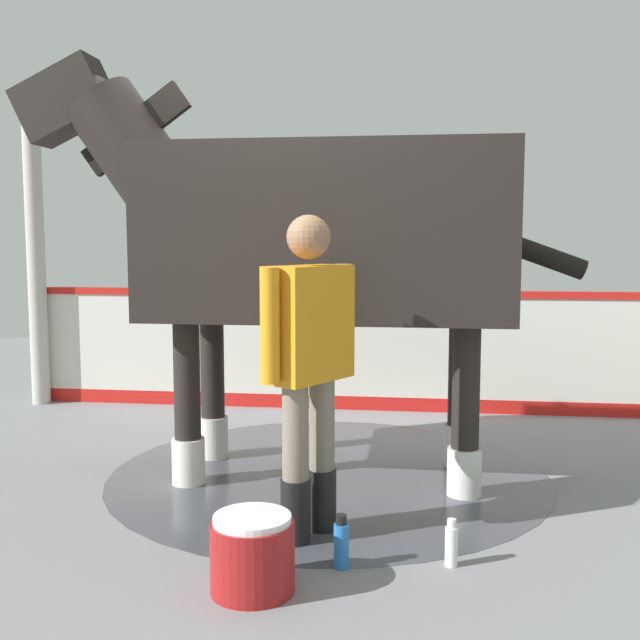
{
  "coord_description": "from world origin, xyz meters",
  "views": [
    {
      "loc": [
        -4.13,
        2.44,
        1.49
      ],
      "look_at": [
        -0.49,
        0.36,
        1.04
      ],
      "focal_mm": 42.57,
      "sensor_mm": 36.0,
      "label": 1
    }
  ],
  "objects_px": {
    "wash_bucket": "(252,554)",
    "handler": "(309,356)",
    "bottle_shampoo": "(451,544)",
    "horse": "(311,235)",
    "bottle_spray": "(341,544)"
  },
  "relations": [
    {
      "from": "wash_bucket",
      "to": "horse",
      "type": "bearing_deg",
      "value": -37.79
    },
    {
      "from": "wash_bucket",
      "to": "bottle_spray",
      "type": "distance_m",
      "value": 0.45
    },
    {
      "from": "bottle_spray",
      "to": "horse",
      "type": "bearing_deg",
      "value": -23.38
    },
    {
      "from": "handler",
      "to": "bottle_spray",
      "type": "height_order",
      "value": "handler"
    },
    {
      "from": "handler",
      "to": "bottle_shampoo",
      "type": "relative_size",
      "value": 7.25
    },
    {
      "from": "wash_bucket",
      "to": "bottle_shampoo",
      "type": "bearing_deg",
      "value": -103.95
    },
    {
      "from": "wash_bucket",
      "to": "handler",
      "type": "bearing_deg",
      "value": -50.49
    },
    {
      "from": "wash_bucket",
      "to": "bottle_spray",
      "type": "xyz_separation_m",
      "value": [
        0.01,
        -0.45,
        -0.05
      ]
    },
    {
      "from": "horse",
      "to": "handler",
      "type": "relative_size",
      "value": 1.83
    },
    {
      "from": "horse",
      "to": "bottle_shampoo",
      "type": "distance_m",
      "value": 2.07
    },
    {
      "from": "handler",
      "to": "bottle_shampoo",
      "type": "height_order",
      "value": "handler"
    },
    {
      "from": "bottle_shampoo",
      "to": "bottle_spray",
      "type": "xyz_separation_m",
      "value": [
        0.23,
        0.45,
        0.01
      ]
    },
    {
      "from": "handler",
      "to": "wash_bucket",
      "type": "distance_m",
      "value": 1.0
    },
    {
      "from": "horse",
      "to": "bottle_shampoo",
      "type": "xyz_separation_m",
      "value": [
        -1.51,
        0.1,
        -1.41
      ]
    },
    {
      "from": "handler",
      "to": "bottle_spray",
      "type": "bearing_deg",
      "value": -29.92
    }
  ]
}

